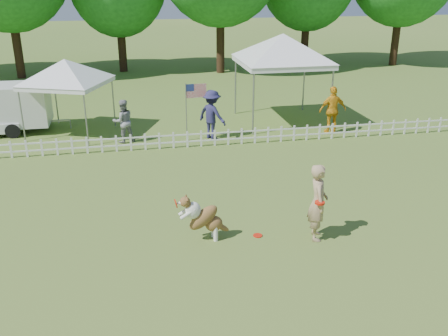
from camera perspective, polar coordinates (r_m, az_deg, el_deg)
name	(u,v)px	position (r m, az deg, el deg)	size (l,w,h in m)	color
ground	(254,241)	(11.86, 3.49, -8.33)	(120.00, 120.00, 0.00)	#3A631F
picket_fence	(208,138)	(18.05, -1.85, 3.42)	(22.00, 0.08, 0.60)	white
handler	(318,202)	(11.77, 10.69, -3.85)	(0.68, 0.44, 1.86)	tan
dog	(204,217)	(11.62, -2.28, -5.67)	(1.14, 0.38, 1.18)	brown
frisbee_on_turf	(258,235)	(12.08, 3.87, -7.70)	(0.22, 0.22, 0.02)	red
canopy_tent_left	(69,98)	(20.10, -17.33, 7.64)	(2.74, 2.74, 2.83)	white
canopy_tent_right	(281,80)	(20.96, 6.56, 10.00)	(3.43, 3.43, 3.54)	white
cargo_trailer	(3,108)	(21.36, -23.95, 6.25)	(4.32, 1.90, 1.90)	silver
flag_pole	(186,113)	(18.49, -4.33, 6.34)	(0.83, 0.09, 2.17)	gray
spectator_a	(123,121)	(18.70, -11.44, 5.26)	(0.78, 0.61, 1.61)	gray
spectator_b	(212,115)	(18.76, -1.39, 6.12)	(1.20, 0.69, 1.85)	#24224A
spectator_c	(333,110)	(19.83, 12.31, 6.48)	(1.08, 0.45, 1.85)	orange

